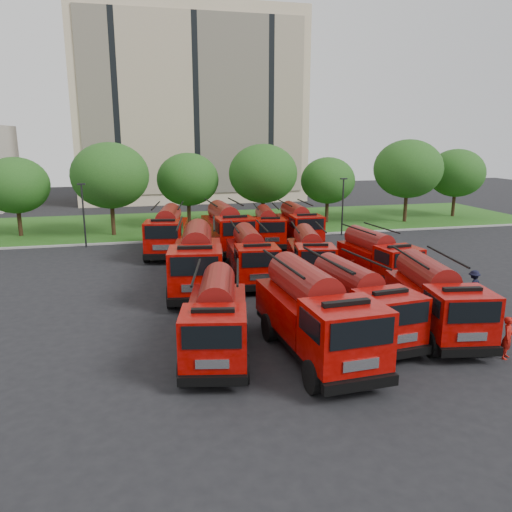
{
  "coord_description": "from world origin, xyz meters",
  "views": [
    {
      "loc": [
        -5.79,
        -24.05,
        8.66
      ],
      "look_at": [
        0.84,
        3.76,
        1.8
      ],
      "focal_mm": 35.0,
      "sensor_mm": 36.0,
      "label": 1
    }
  ],
  "objects_px": {
    "firefighter_3": "(472,301)",
    "fire_truck_2": "(359,302)",
    "fire_truck_7": "(377,256)",
    "firefighter_0": "(505,358)",
    "firefighter_5": "(362,277)",
    "fire_truck_5": "(251,256)",
    "fire_truck_0": "(216,318)",
    "fire_truck_3": "(435,298)",
    "fire_truck_6": "(310,254)",
    "fire_truck_4": "(197,260)",
    "fire_truck_10": "(267,227)",
    "fire_truck_1": "(315,313)",
    "fire_truck_11": "(298,224)",
    "fire_truck_9": "(227,228)",
    "firefighter_4": "(286,332)",
    "firefighter_1": "(412,356)",
    "fire_truck_8": "(168,231)"
  },
  "relations": [
    {
      "from": "firefighter_3",
      "to": "fire_truck_2",
      "type": "bearing_deg",
      "value": -2.35
    },
    {
      "from": "fire_truck_7",
      "to": "firefighter_0",
      "type": "relative_size",
      "value": 3.88
    },
    {
      "from": "firefighter_3",
      "to": "firefighter_5",
      "type": "bearing_deg",
      "value": -79.79
    },
    {
      "from": "fire_truck_5",
      "to": "firefighter_5",
      "type": "relative_size",
      "value": 3.66
    },
    {
      "from": "fire_truck_0",
      "to": "fire_truck_3",
      "type": "relative_size",
      "value": 0.99
    },
    {
      "from": "firefighter_0",
      "to": "firefighter_3",
      "type": "bearing_deg",
      "value": 24.25
    },
    {
      "from": "fire_truck_5",
      "to": "fire_truck_6",
      "type": "distance_m",
      "value": 3.73
    },
    {
      "from": "fire_truck_4",
      "to": "fire_truck_10",
      "type": "distance_m",
      "value": 13.23
    },
    {
      "from": "fire_truck_5",
      "to": "firefighter_0",
      "type": "height_order",
      "value": "fire_truck_5"
    },
    {
      "from": "fire_truck_2",
      "to": "fire_truck_10",
      "type": "height_order",
      "value": "fire_truck_2"
    },
    {
      "from": "fire_truck_2",
      "to": "firefighter_3",
      "type": "bearing_deg",
      "value": 14.29
    },
    {
      "from": "fire_truck_3",
      "to": "fire_truck_7",
      "type": "xyz_separation_m",
      "value": [
        1.43,
        8.44,
        -0.11
      ]
    },
    {
      "from": "fire_truck_1",
      "to": "fire_truck_3",
      "type": "height_order",
      "value": "fire_truck_1"
    },
    {
      "from": "fire_truck_11",
      "to": "firefighter_3",
      "type": "xyz_separation_m",
      "value": [
        4.52,
        -16.5,
        -1.6
      ]
    },
    {
      "from": "firefighter_3",
      "to": "fire_truck_3",
      "type": "bearing_deg",
      "value": 14.24
    },
    {
      "from": "fire_truck_5",
      "to": "fire_truck_10",
      "type": "relative_size",
      "value": 1.04
    },
    {
      "from": "fire_truck_9",
      "to": "fire_truck_6",
      "type": "bearing_deg",
      "value": -69.34
    },
    {
      "from": "fire_truck_0",
      "to": "fire_truck_9",
      "type": "relative_size",
      "value": 0.9
    },
    {
      "from": "fire_truck_4",
      "to": "fire_truck_6",
      "type": "bearing_deg",
      "value": 17.89
    },
    {
      "from": "firefighter_4",
      "to": "fire_truck_1",
      "type": "bearing_deg",
      "value": 120.09
    },
    {
      "from": "fire_truck_3",
      "to": "fire_truck_4",
      "type": "xyz_separation_m",
      "value": [
        -9.63,
        8.71,
        0.22
      ]
    },
    {
      "from": "fire_truck_7",
      "to": "firefighter_1",
      "type": "relative_size",
      "value": 4.55
    },
    {
      "from": "fire_truck_4",
      "to": "firefighter_4",
      "type": "distance_m",
      "value": 7.99
    },
    {
      "from": "firefighter_4",
      "to": "firefighter_5",
      "type": "distance_m",
      "value": 10.62
    },
    {
      "from": "fire_truck_7",
      "to": "firefighter_4",
      "type": "height_order",
      "value": "fire_truck_7"
    },
    {
      "from": "fire_truck_4",
      "to": "firefighter_5",
      "type": "relative_size",
      "value": 4.31
    },
    {
      "from": "firefighter_4",
      "to": "fire_truck_7",
      "type": "bearing_deg",
      "value": -117.42
    },
    {
      "from": "fire_truck_1",
      "to": "firefighter_0",
      "type": "bearing_deg",
      "value": -18.91
    },
    {
      "from": "fire_truck_0",
      "to": "fire_truck_5",
      "type": "distance_m",
      "value": 10.8
    },
    {
      "from": "fire_truck_0",
      "to": "fire_truck_4",
      "type": "distance_m",
      "value": 8.79
    },
    {
      "from": "fire_truck_9",
      "to": "firefighter_4",
      "type": "relative_size",
      "value": 4.14
    },
    {
      "from": "fire_truck_9",
      "to": "firefighter_3",
      "type": "xyz_separation_m",
      "value": [
        10.77,
        -14.97,
        -1.8
      ]
    },
    {
      "from": "fire_truck_4",
      "to": "fire_truck_8",
      "type": "xyz_separation_m",
      "value": [
        -1.03,
        9.95,
        -0.11
      ]
    },
    {
      "from": "fire_truck_5",
      "to": "firefighter_4",
      "type": "distance_m",
      "value": 8.61
    },
    {
      "from": "fire_truck_4",
      "to": "fire_truck_5",
      "type": "relative_size",
      "value": 1.18
    },
    {
      "from": "fire_truck_4",
      "to": "firefighter_3",
      "type": "bearing_deg",
      "value": -11.75
    },
    {
      "from": "fire_truck_2",
      "to": "fire_truck_11",
      "type": "relative_size",
      "value": 1.01
    },
    {
      "from": "fire_truck_2",
      "to": "firefighter_3",
      "type": "height_order",
      "value": "fire_truck_2"
    },
    {
      "from": "fire_truck_6",
      "to": "fire_truck_9",
      "type": "xyz_separation_m",
      "value": [
        -3.71,
        8.54,
        0.3
      ]
    },
    {
      "from": "fire_truck_4",
      "to": "firefighter_4",
      "type": "xyz_separation_m",
      "value": [
        3.14,
        -7.11,
        -1.83
      ]
    },
    {
      "from": "firefighter_0",
      "to": "firefighter_1",
      "type": "xyz_separation_m",
      "value": [
        -3.52,
        1.07,
        0.0
      ]
    },
    {
      "from": "fire_truck_10",
      "to": "fire_truck_0",
      "type": "bearing_deg",
      "value": -102.45
    },
    {
      "from": "fire_truck_4",
      "to": "fire_truck_9",
      "type": "distance_m",
      "value": 10.34
    },
    {
      "from": "fire_truck_7",
      "to": "fire_truck_9",
      "type": "height_order",
      "value": "fire_truck_9"
    },
    {
      "from": "fire_truck_5",
      "to": "fire_truck_1",
      "type": "bearing_deg",
      "value": -85.47
    },
    {
      "from": "fire_truck_4",
      "to": "fire_truck_2",
      "type": "bearing_deg",
      "value": -44.91
    },
    {
      "from": "fire_truck_4",
      "to": "firefighter_1",
      "type": "bearing_deg",
      "value": -47.03
    },
    {
      "from": "fire_truck_2",
      "to": "fire_truck_3",
      "type": "relative_size",
      "value": 0.97
    },
    {
      "from": "fire_truck_5",
      "to": "fire_truck_8",
      "type": "xyz_separation_m",
      "value": [
        -4.49,
        8.59,
        0.14
      ]
    },
    {
      "from": "fire_truck_7",
      "to": "firefighter_0",
      "type": "bearing_deg",
      "value": -96.36
    }
  ]
}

